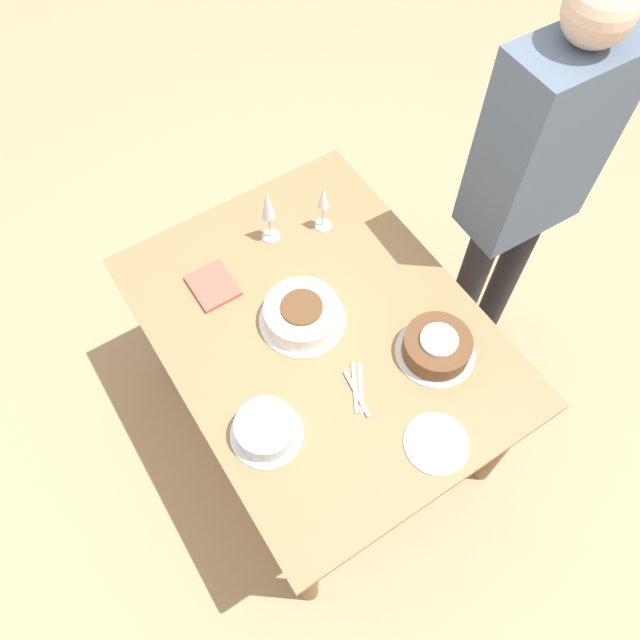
% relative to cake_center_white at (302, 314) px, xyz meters
% --- Properties ---
extents(ground_plane, '(12.00, 12.00, 0.00)m').
position_rel_cake_center_white_xyz_m(ground_plane, '(-0.06, -0.03, -0.80)').
color(ground_plane, tan).
extents(dining_table, '(1.30, 0.99, 0.76)m').
position_rel_cake_center_white_xyz_m(dining_table, '(-0.06, -0.03, -0.16)').
color(dining_table, '#9E754C').
rests_on(dining_table, ground_plane).
extents(cake_center_white, '(0.29, 0.29, 0.09)m').
position_rel_cake_center_white_xyz_m(cake_center_white, '(0.00, 0.00, 0.00)').
color(cake_center_white, white).
rests_on(cake_center_white, dining_table).
extents(cake_front_chocolate, '(0.26, 0.26, 0.09)m').
position_rel_cake_center_white_xyz_m(cake_front_chocolate, '(-0.34, -0.30, 0.00)').
color(cake_front_chocolate, white).
rests_on(cake_front_chocolate, dining_table).
extents(cake_back_decorated, '(0.22, 0.22, 0.08)m').
position_rel_cake_center_white_xyz_m(cake_back_decorated, '(-0.28, 0.30, -0.00)').
color(cake_back_decorated, white).
rests_on(cake_back_decorated, dining_table).
extents(wine_glass_near, '(0.07, 0.07, 0.24)m').
position_rel_cake_center_white_xyz_m(wine_glass_near, '(0.36, -0.09, 0.12)').
color(wine_glass_near, silver).
rests_on(wine_glass_near, dining_table).
extents(wine_glass_far, '(0.06, 0.06, 0.20)m').
position_rel_cake_center_white_xyz_m(wine_glass_far, '(0.30, -0.28, 0.09)').
color(wine_glass_far, silver).
rests_on(wine_glass_far, dining_table).
extents(dessert_plate_left, '(0.20, 0.20, 0.01)m').
position_rel_cake_center_white_xyz_m(dessert_plate_left, '(-0.58, -0.11, -0.04)').
color(dessert_plate_left, white).
rests_on(dessert_plate_left, dining_table).
extents(fork_pile, '(0.18, 0.11, 0.01)m').
position_rel_cake_center_white_xyz_m(fork_pile, '(-0.31, -0.01, -0.04)').
color(fork_pile, silver).
rests_on(fork_pile, dining_table).
extents(napkin_stack, '(0.17, 0.14, 0.02)m').
position_rel_cake_center_white_xyz_m(napkin_stack, '(0.28, 0.19, -0.03)').
color(napkin_stack, '#B75B4C').
rests_on(napkin_stack, dining_table).
extents(person_cutting, '(0.23, 0.41, 1.70)m').
position_rel_cake_center_white_xyz_m(person_cutting, '(-0.07, -0.85, 0.23)').
color(person_cutting, '#232328').
rests_on(person_cutting, ground_plane).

